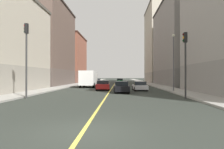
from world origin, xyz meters
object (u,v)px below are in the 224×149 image
building_left_mid (181,44)px  traffic_light_left_near (185,56)px  building_left_far (161,45)px  building_right_distant (69,59)px  building_right_midblock (47,45)px  street_lamp_left_near (174,56)px  car_black (121,87)px  car_maroon (97,81)px  traffic_light_right_near (26,51)px  car_white (140,86)px  car_green (120,81)px  box_truck (89,78)px  car_red (103,85)px

building_left_mid → traffic_light_left_near: (-7.34, -28.40, -5.13)m
building_left_far → building_right_distant: size_ratio=1.39×
building_left_far → building_right_midblock: 37.91m
building_right_midblock → street_lamp_left_near: 29.89m
car_black → car_maroon: car_black is taller
building_left_mid → street_lamp_left_near: 21.40m
building_right_midblock → traffic_light_right_near: building_right_midblock is taller
building_left_far → street_lamp_left_near: 44.47m
car_black → car_white: (2.60, 3.88, -0.05)m
building_left_far → street_lamp_left_near: (-6.33, -43.35, -7.63)m
traffic_light_right_near → car_green: size_ratio=1.68×
street_lamp_left_near → car_maroon: street_lamp_left_near is taller
car_green → car_white: size_ratio=1.00×
building_right_midblock → car_green: building_right_midblock is taller
building_right_midblock → car_black: (15.99, -20.33, -8.08)m
building_left_mid → box_truck: size_ratio=3.56×
traffic_light_left_near → car_red: bearing=123.8°
traffic_light_left_near → car_maroon: 37.43m
car_white → box_truck: (-8.37, 8.28, 0.98)m
car_red → car_black: bearing=-62.5°
traffic_light_right_near → traffic_light_left_near: bearing=0.0°
car_white → box_truck: bearing=135.3°
car_black → box_truck: box_truck is taller
building_right_midblock → box_truck: size_ratio=2.98×
traffic_light_left_near → car_green: traffic_light_left_near is taller
building_right_midblock → car_white: bearing=-41.5°
building_left_far → traffic_light_left_near: 52.98m
building_left_far → box_truck: 38.90m
street_lamp_left_near → box_truck: (-12.38, 10.92, -2.92)m
building_left_mid → building_right_midblock: building_left_mid is taller
car_maroon → traffic_light_right_near: bearing=-94.4°
building_right_midblock → car_red: size_ratio=4.31×
building_left_far → car_black: (-12.94, -44.59, -11.48)m
traffic_light_left_near → car_maroon: size_ratio=1.36×
car_black → car_maroon: (-5.96, 28.24, -0.01)m
car_white → car_maroon: bearing=109.4°
building_right_midblock → traffic_light_right_near: 28.84m
building_left_mid → car_white: size_ratio=5.76×
building_right_midblock → car_black: size_ratio=4.31×
building_left_mid → box_truck: bearing=-154.2°
car_maroon → car_green: bearing=56.6°
building_right_midblock → traffic_light_right_near: (7.31, -27.54, -4.40)m
traffic_light_right_near → building_right_midblock: bearing=104.9°
building_left_mid → street_lamp_left_near: (-6.33, -19.95, -4.44)m
building_right_midblock → car_maroon: building_right_midblock is taller
car_red → traffic_light_left_near: bearing=-56.2°
building_left_far → car_green: building_left_far is taller
car_black → car_green: 36.97m
building_right_distant → car_maroon: 17.76m
building_left_mid → car_maroon: (-18.90, 7.05, -8.30)m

